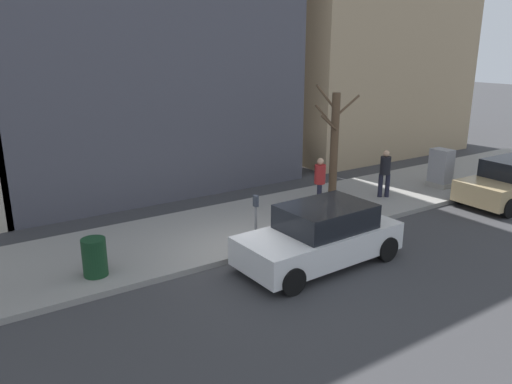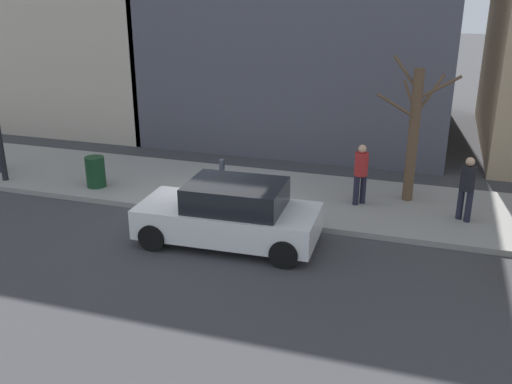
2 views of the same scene
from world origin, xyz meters
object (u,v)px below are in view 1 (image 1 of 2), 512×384
trash_bin (95,257)px  parked_car_white (321,236)px  pedestrian_near_meter (385,171)px  utility_box (441,168)px  parking_meter (256,214)px  pedestrian_midblock (320,180)px  bare_tree (334,142)px

trash_bin → parked_car_white: bearing=-113.0°
pedestrian_near_meter → utility_box: bearing=-149.0°
parking_meter → pedestrian_midblock: (1.42, -3.42, 0.11)m
trash_bin → pedestrian_near_meter: pedestrian_near_meter is taller
utility_box → bare_tree: size_ratio=0.37×
parking_meter → pedestrian_midblock: pedestrian_midblock is taller
utility_box → pedestrian_near_meter: size_ratio=0.86×
parked_car_white → pedestrian_near_meter: 5.95m
parked_car_white → pedestrian_near_meter: bearing=-64.3°
parked_car_white → utility_box: (2.52, -7.99, 0.11)m
utility_box → bare_tree: bearing=72.5°
parking_meter → pedestrian_near_meter: bearing=-79.8°
parked_car_white → utility_box: 8.38m
trash_bin → parking_meter: bearing=-96.2°
parked_car_white → bare_tree: size_ratio=1.09×
pedestrian_midblock → parking_meter: bearing=-26.4°
parking_meter → utility_box: (0.85, -8.82, -0.13)m
utility_box → trash_bin: (-0.40, 12.97, -0.25)m
pedestrian_near_meter → pedestrian_midblock: (0.32, 2.67, 0.00)m
utility_box → pedestrian_midblock: (0.57, 5.41, 0.24)m
pedestrian_midblock → trash_bin: bearing=-41.7°
bare_tree → pedestrian_midblock: (-0.75, 1.22, -1.00)m
parking_meter → trash_bin: bearing=83.8°
bare_tree → pedestrian_near_meter: bearing=-126.5°
parked_car_white → pedestrian_near_meter: size_ratio=2.57×
parked_car_white → parking_meter: size_ratio=3.16×
parking_meter → trash_bin: parking_meter is taller
pedestrian_near_meter → pedestrian_midblock: same height
parked_car_white → bare_tree: (3.83, -3.81, 1.35)m
pedestrian_near_meter → pedestrian_midblock: 2.69m
parking_meter → pedestrian_near_meter: pedestrian_near_meter is taller
trash_bin → pedestrian_near_meter: 10.27m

